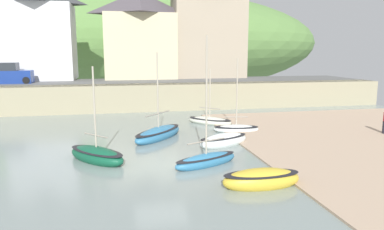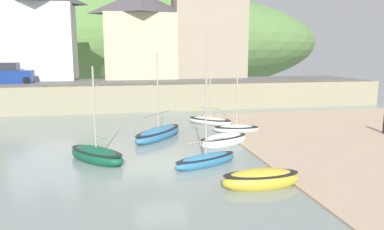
{
  "view_description": "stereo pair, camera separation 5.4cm",
  "coord_description": "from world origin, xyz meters",
  "px_view_note": "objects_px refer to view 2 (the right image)",
  "views": [
    {
      "loc": [
        -1.9,
        -16.78,
        5.36
      ],
      "look_at": [
        2.6,
        5.18,
        1.48
      ],
      "focal_mm": 34.35,
      "sensor_mm": 36.0,
      "label": 1
    },
    {
      "loc": [
        -1.85,
        -16.79,
        5.36
      ],
      "look_at": [
        2.6,
        5.18,
        1.48
      ],
      "focal_mm": 34.35,
      "sensor_mm": 36.0,
      "label": 2
    }
  ],
  "objects_px": {
    "waterfront_building_centre": "(140,35)",
    "motorboat_with_cabin": "(261,179)",
    "rowboat_small_beached": "(158,134)",
    "sailboat_white_hull": "(96,155)",
    "fishing_boat_green": "(236,128)",
    "sailboat_tall_mast": "(224,141)",
    "parked_car_near_slipway": "(9,75)",
    "waterfront_building_left": "(40,31)",
    "church_with_spire": "(204,15)",
    "sailboat_nearest_shore": "(210,121)",
    "sailboat_far_left": "(206,160)",
    "waterfront_building_right": "(209,25)"
  },
  "relations": [
    {
      "from": "waterfront_building_right",
      "to": "waterfront_building_centre",
      "type": "bearing_deg",
      "value": 180.0
    },
    {
      "from": "waterfront_building_centre",
      "to": "parked_car_near_slipway",
      "type": "distance_m",
      "value": 14.0
    },
    {
      "from": "sailboat_nearest_shore",
      "to": "motorboat_with_cabin",
      "type": "bearing_deg",
      "value": -52.38
    },
    {
      "from": "waterfront_building_left",
      "to": "sailboat_nearest_shore",
      "type": "xyz_separation_m",
      "value": [
        14.61,
        -15.6,
        -7.29
      ]
    },
    {
      "from": "motorboat_with_cabin",
      "to": "sailboat_tall_mast",
      "type": "bearing_deg",
      "value": 86.3
    },
    {
      "from": "sailboat_tall_mast",
      "to": "church_with_spire",
      "type": "bearing_deg",
      "value": 55.01
    },
    {
      "from": "church_with_spire",
      "to": "sailboat_tall_mast",
      "type": "relative_size",
      "value": 4.09
    },
    {
      "from": "church_with_spire",
      "to": "sailboat_far_left",
      "type": "xyz_separation_m",
      "value": [
        -6.9,
        -29.58,
        -9.54
      ]
    },
    {
      "from": "sailboat_tall_mast",
      "to": "parked_car_near_slipway",
      "type": "xyz_separation_m",
      "value": [
        -15.95,
        17.59,
        2.93
      ]
    },
    {
      "from": "waterfront_building_right",
      "to": "sailboat_white_hull",
      "type": "xyz_separation_m",
      "value": [
        -11.62,
        -23.81,
        -8.07
      ]
    },
    {
      "from": "waterfront_building_left",
      "to": "sailboat_tall_mast",
      "type": "bearing_deg",
      "value": -58.02
    },
    {
      "from": "sailboat_far_left",
      "to": "sailboat_tall_mast",
      "type": "xyz_separation_m",
      "value": [
        1.9,
        3.49,
        -0.0
      ]
    },
    {
      "from": "waterfront_building_centre",
      "to": "motorboat_with_cabin",
      "type": "relative_size",
      "value": 2.92
    },
    {
      "from": "waterfront_building_right",
      "to": "church_with_spire",
      "type": "distance_m",
      "value": 4.28
    },
    {
      "from": "sailboat_tall_mast",
      "to": "parked_car_near_slipway",
      "type": "relative_size",
      "value": 0.86
    },
    {
      "from": "sailboat_white_hull",
      "to": "sailboat_nearest_shore",
      "type": "height_order",
      "value": "sailboat_white_hull"
    },
    {
      "from": "waterfront_building_centre",
      "to": "rowboat_small_beached",
      "type": "xyz_separation_m",
      "value": [
        -0.2,
        -19.61,
        -6.92
      ]
    },
    {
      "from": "waterfront_building_right",
      "to": "sailboat_nearest_shore",
      "type": "distance_m",
      "value": 17.99
    },
    {
      "from": "waterfront_building_left",
      "to": "fishing_boat_green",
      "type": "bearing_deg",
      "value": -50.01
    },
    {
      "from": "waterfront_building_centre",
      "to": "sailboat_tall_mast",
      "type": "xyz_separation_m",
      "value": [
        3.32,
        -22.09,
        -6.95
      ]
    },
    {
      "from": "motorboat_with_cabin",
      "to": "fishing_boat_green",
      "type": "height_order",
      "value": "fishing_boat_green"
    },
    {
      "from": "waterfront_building_left",
      "to": "church_with_spire",
      "type": "xyz_separation_m",
      "value": [
        18.79,
        4.0,
        2.31
      ]
    },
    {
      "from": "waterfront_building_right",
      "to": "sailboat_far_left",
      "type": "bearing_deg",
      "value": -104.17
    },
    {
      "from": "waterfront_building_left",
      "to": "rowboat_small_beached",
      "type": "xyz_separation_m",
      "value": [
        10.28,
        -19.61,
        -7.21
      ]
    },
    {
      "from": "waterfront_building_left",
      "to": "sailboat_tall_mast",
      "type": "distance_m",
      "value": 27.03
    },
    {
      "from": "waterfront_building_right",
      "to": "church_with_spire",
      "type": "relative_size",
      "value": 0.81
    },
    {
      "from": "sailboat_nearest_shore",
      "to": "sailboat_tall_mast",
      "type": "relative_size",
      "value": 1.21
    },
    {
      "from": "church_with_spire",
      "to": "fishing_boat_green",
      "type": "distance_m",
      "value": 24.83
    },
    {
      "from": "rowboat_small_beached",
      "to": "sailboat_white_hull",
      "type": "bearing_deg",
      "value": 179.34
    },
    {
      "from": "waterfront_building_right",
      "to": "sailboat_tall_mast",
      "type": "bearing_deg",
      "value": -101.66
    },
    {
      "from": "sailboat_white_hull",
      "to": "sailboat_tall_mast",
      "type": "relative_size",
      "value": 1.38
    },
    {
      "from": "sailboat_far_left",
      "to": "parked_car_near_slipway",
      "type": "distance_m",
      "value": 25.5
    },
    {
      "from": "parked_car_near_slipway",
      "to": "sailboat_white_hull",
      "type": "bearing_deg",
      "value": -65.86
    },
    {
      "from": "sailboat_white_hull",
      "to": "waterfront_building_centre",
      "type": "bearing_deg",
      "value": 129.84
    },
    {
      "from": "waterfront_building_centre",
      "to": "sailboat_nearest_shore",
      "type": "xyz_separation_m",
      "value": [
        4.14,
        -15.6,
        -7.0
      ]
    },
    {
      "from": "waterfront_building_centre",
      "to": "sailboat_white_hull",
      "type": "height_order",
      "value": "waterfront_building_centre"
    },
    {
      "from": "waterfront_building_left",
      "to": "waterfront_building_right",
      "type": "distance_m",
      "value": 18.37
    },
    {
      "from": "sailboat_nearest_shore",
      "to": "motorboat_with_cabin",
      "type": "xyz_separation_m",
      "value": [
        -1.21,
        -13.14,
        0.07
      ]
    },
    {
      "from": "church_with_spire",
      "to": "rowboat_small_beached",
      "type": "distance_m",
      "value": 26.85
    },
    {
      "from": "waterfront_building_left",
      "to": "fishing_boat_green",
      "type": "xyz_separation_m",
      "value": [
        15.68,
        -18.69,
        -7.29
      ]
    },
    {
      "from": "waterfront_building_right",
      "to": "parked_car_near_slipway",
      "type": "height_order",
      "value": "waterfront_building_right"
    },
    {
      "from": "waterfront_building_left",
      "to": "waterfront_building_centre",
      "type": "bearing_deg",
      "value": 0.0
    },
    {
      "from": "sailboat_nearest_shore",
      "to": "sailboat_tall_mast",
      "type": "height_order",
      "value": "sailboat_nearest_shore"
    },
    {
      "from": "sailboat_white_hull",
      "to": "rowboat_small_beached",
      "type": "xyz_separation_m",
      "value": [
        3.54,
        4.2,
        -0.0
      ]
    },
    {
      "from": "fishing_boat_green",
      "to": "sailboat_white_hull",
      "type": "bearing_deg",
      "value": -140.2
    },
    {
      "from": "sailboat_white_hull",
      "to": "church_with_spire",
      "type": "bearing_deg",
      "value": 115.33
    },
    {
      "from": "sailboat_nearest_shore",
      "to": "fishing_boat_green",
      "type": "xyz_separation_m",
      "value": [
        1.07,
        -3.09,
        -0.0
      ]
    },
    {
      "from": "waterfront_building_centre",
      "to": "motorboat_with_cabin",
      "type": "xyz_separation_m",
      "value": [
        2.93,
        -28.74,
        -6.93
      ]
    },
    {
      "from": "waterfront_building_right",
      "to": "sailboat_tall_mast",
      "type": "height_order",
      "value": "waterfront_building_right"
    },
    {
      "from": "fishing_boat_green",
      "to": "parked_car_near_slipway",
      "type": "height_order",
      "value": "fishing_boat_green"
    }
  ]
}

